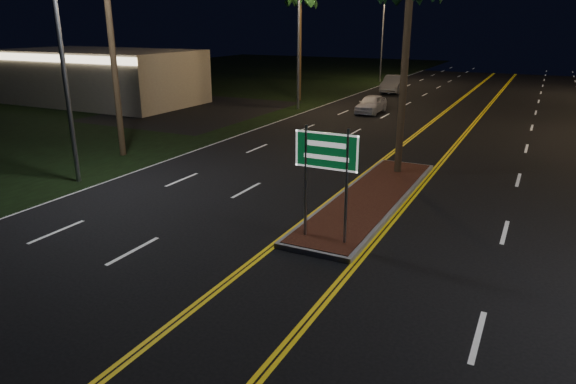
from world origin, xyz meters
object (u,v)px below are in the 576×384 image
Objects in this scene: highway_sign at (326,162)px; streetlight_left_near at (66,31)px; streetlight_left_far at (387,26)px; median_island at (371,198)px; streetlight_left_mid at (303,27)px; car_far at (394,82)px; car_near at (371,102)px; commercial_building at (101,77)px.

highway_sign is 0.36× the size of streetlight_left_near.
streetlight_left_near is 40.00m from streetlight_left_far.
median_island is 20.80m from streetlight_left_mid.
streetlight_left_far is at bearing 109.24° from car_far.
streetlight_left_mid is (-10.61, 21.20, 3.25)m from highway_sign.
highway_sign is 0.74× the size of car_near.
streetlight_left_near is at bearing 173.53° from highway_sign.
commercial_building is 16.31m from streetlight_left_mid.
car_near is at bearing 76.77° from streetlight_left_near.
commercial_building is (-26.00, 12.99, 1.92)m from median_island.
car_near is at bearing -85.43° from car_far.
highway_sign is 22.73m from car_near.
streetlight_left_far is (0.00, 40.00, 0.00)m from streetlight_left_near.
car_far reaches higher than car_near.
highway_sign is 34.35m from car_far.
streetlight_left_near is at bearing -164.22° from median_island.
streetlight_left_mid is 20.00m from streetlight_left_far.
highway_sign is 0.21× the size of commercial_building.
streetlight_left_mid reaches higher than car_far.
car_far is at bearing 102.43° from highway_sign.
highway_sign is at bearing -81.09° from car_far.
streetlight_left_mid is at bearing 14.61° from commercial_building.
streetlight_left_near is at bearing -46.10° from commercial_building.
streetlight_left_mid reaches higher than car_near.
car_near is (20.26, 4.73, -1.28)m from commercial_building.
streetlight_left_mid is at bearing 121.98° from median_island.
streetlight_left_far reaches higher than car_far.
car_far is at bearing 41.25° from commercial_building.
car_near is at bearing 13.15° from commercial_building.
streetlight_left_mid is (15.39, 4.01, 3.65)m from commercial_building.
median_island is 18.64m from car_near.
streetlight_left_far reaches higher than highway_sign.
streetlight_left_near is 21.85m from car_near.
highway_sign reaches higher than median_island.
highway_sign is at bearing -6.47° from streetlight_left_near.
commercial_building is at bearing 146.52° from highway_sign.
commercial_building reaches higher than car_near.
car_near is 0.83× the size of car_far.
streetlight_left_near is at bearing -90.00° from streetlight_left_far.
streetlight_left_far is 9.61m from car_far.
commercial_building is at bearing -142.27° from car_far.
commercial_building is 2.87× the size of car_far.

